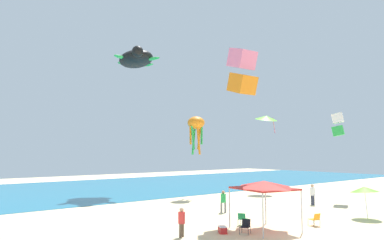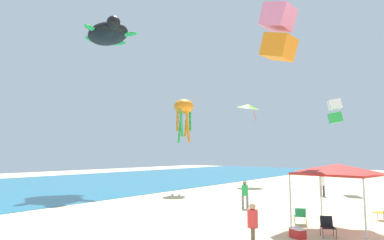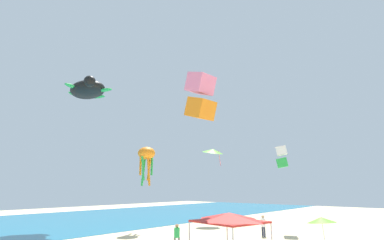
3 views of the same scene
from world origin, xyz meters
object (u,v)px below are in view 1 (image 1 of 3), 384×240
beach_umbrella (364,189)px  folding_chair_near_cooler (245,225)px  person_kite_handler (182,220)px  folding_chair_facing_ocean (315,218)px  kite_octopus_orange (196,125)px  person_beachcomber (312,193)px  person_watching_sky (223,200)px  folding_chair_left_of_tent (242,218)px  kite_turtle_black (136,59)px  kite_delta_lime (266,118)px  kite_box_pink (242,71)px  canopy_tent (264,185)px  kite_box_white (338,125)px  cooler_box (223,230)px

beach_umbrella → folding_chair_near_cooler: beach_umbrella is taller
folding_chair_near_cooler → person_kite_handler: bearing=-143.5°
folding_chair_facing_ocean → person_kite_handler: (-8.52, 3.03, 0.48)m
kite_octopus_orange → folding_chair_near_cooler: bearing=103.6°
person_beachcomber → person_watching_sky: bearing=106.7°
folding_chair_left_of_tent → person_beachcomber: (11.65, 2.27, 0.61)m
folding_chair_left_of_tent → kite_turtle_black: kite_turtle_black is taller
person_beachcomber → kite_delta_lime: kite_delta_lime is taller
kite_octopus_orange → kite_box_pink: 13.11m
canopy_tent → kite_turtle_black: bearing=79.0°
beach_umbrella → kite_box_white: 10.96m
kite_turtle_black → kite_box_pink: bearing=20.0°
folding_chair_facing_ocean → kite_box_white: 15.37m
beach_umbrella → kite_octopus_orange: bearing=95.3°
kite_turtle_black → kite_octopus_orange: bearing=45.8°
folding_chair_near_cooler → canopy_tent: bearing=57.2°
kite_turtle_black → kite_octopus_orange: kite_turtle_black is taller
person_beachcomber → person_watching_sky: person_beachcomber is taller
person_kite_handler → kite_box_white: (21.20, 2.15, 6.49)m
folding_chair_left_of_tent → person_beachcomber: size_ratio=0.44×
folding_chair_facing_ocean → person_watching_sky: size_ratio=0.48×
folding_chair_left_of_tent → folding_chair_facing_ocean: bearing=-156.6°
kite_box_white → kite_box_pink: kite_box_pink is taller
kite_box_white → kite_octopus_orange: kite_box_white is taller
person_watching_sky → folding_chair_left_of_tent: bearing=-75.2°
person_beachcomber → person_kite_handler: bearing=127.8°
cooler_box → kite_delta_lime: bearing=32.6°
beach_umbrella → person_kite_handler: (-13.74, 3.79, -1.09)m
kite_delta_lime → kite_box_pink: bearing=50.2°
folding_chair_facing_ocean → kite_turtle_black: bearing=-77.2°
cooler_box → person_kite_handler: size_ratio=0.45×
kite_box_pink → kite_box_white: bearing=-173.1°
beach_umbrella → kite_delta_lime: size_ratio=0.69×
folding_chair_near_cooler → cooler_box: size_ratio=1.11×
person_beachcomber → folding_chair_near_cooler: bearing=136.7°
folding_chair_left_of_tent → person_kite_handler: size_ratio=0.50×
person_beachcomber → person_kite_handler: size_ratio=1.13×
kite_delta_lime → kite_turtle_black: bearing=-21.1°
kite_delta_lime → folding_chair_facing_ocean: bearing=64.0°
person_watching_sky → person_kite_handler: size_ratio=1.05×
person_watching_sky → person_kite_handler: person_watching_sky is taller
folding_chair_facing_ocean → person_watching_sky: person_watching_sky is taller
person_beachcomber → kite_box_pink: (-9.76, -0.66, 9.59)m
kite_octopus_orange → kite_box_pink: kite_box_pink is taller
kite_box_white → person_kite_handler: bearing=159.5°
folding_chair_left_of_tent → kite_octopus_orange: bearing=-54.2°
kite_delta_lime → person_kite_handler: bearing=44.5°
folding_chair_facing_ocean → folding_chair_near_cooler: 5.29m
kite_turtle_black → kite_octopus_orange: (2.70, -8.11, -8.38)m
person_beachcomber → kite_box_white: 7.83m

